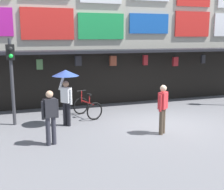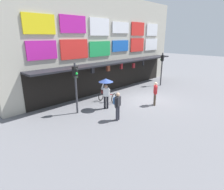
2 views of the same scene
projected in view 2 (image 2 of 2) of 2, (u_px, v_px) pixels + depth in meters
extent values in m
plane|color=slate|center=(147.00, 100.00, 14.52)|extent=(80.00, 80.00, 0.00)
cube|color=#B2AD9E|center=(106.00, 45.00, 16.42)|extent=(18.00, 1.20, 8.00)
cube|color=black|center=(116.00, 62.00, 15.97)|extent=(15.30, 1.40, 0.12)
cube|color=yellow|center=(39.00, 24.00, 11.40)|extent=(2.07, 0.08, 1.20)
cube|color=#B71E93|center=(73.00, 24.00, 13.04)|extent=(2.12, 0.08, 1.18)
cube|color=white|center=(100.00, 27.00, 14.73)|extent=(1.99, 0.08, 1.31)
cube|color=white|center=(121.00, 28.00, 16.39)|extent=(2.08, 0.08, 0.93)
cube|color=red|center=(138.00, 29.00, 18.07)|extent=(1.93, 0.08, 1.22)
cube|color=white|center=(152.00, 30.00, 19.74)|extent=(1.93, 0.08, 1.20)
cube|color=#B71E93|center=(42.00, 50.00, 11.87)|extent=(2.02, 0.08, 1.18)
cube|color=red|center=(75.00, 49.00, 13.55)|extent=(2.31, 0.08, 1.38)
cube|color=green|center=(100.00, 49.00, 15.24)|extent=(2.21, 0.08, 1.19)
cube|color=blue|center=(121.00, 46.00, 16.85)|extent=(2.08, 0.08, 0.95)
cube|color=red|center=(137.00, 45.00, 18.51)|extent=(2.01, 0.08, 1.26)
cube|color=white|center=(151.00, 44.00, 20.18)|extent=(2.19, 0.08, 1.20)
cylinder|color=black|center=(75.00, 70.00, 13.19)|extent=(0.02, 0.02, 0.24)
cube|color=#477042|center=(76.00, 75.00, 13.29)|extent=(0.26, 0.15, 0.43)
cylinder|color=black|center=(92.00, 67.00, 14.48)|extent=(0.02, 0.02, 0.14)
cube|color=#232328|center=(93.00, 70.00, 14.56)|extent=(0.28, 0.17, 0.44)
cylinder|color=black|center=(108.00, 65.00, 15.56)|extent=(0.02, 0.02, 0.16)
cube|color=brown|center=(108.00, 68.00, 15.65)|extent=(0.30, 0.18, 0.46)
cylinder|color=black|center=(121.00, 63.00, 16.66)|extent=(0.02, 0.02, 0.16)
cube|color=maroon|center=(121.00, 66.00, 16.76)|extent=(0.23, 0.14, 0.48)
cylinder|color=black|center=(134.00, 62.00, 17.65)|extent=(0.02, 0.02, 0.27)
cube|color=maroon|center=(134.00, 66.00, 17.76)|extent=(0.26, 0.16, 0.44)
cylinder|color=black|center=(143.00, 60.00, 18.87)|extent=(0.02, 0.02, 0.20)
cube|color=#232328|center=(143.00, 63.00, 18.97)|extent=(0.20, 0.12, 0.44)
cube|color=black|center=(111.00, 77.00, 16.83)|extent=(15.30, 0.04, 2.50)
cylinder|color=#38383D|center=(76.00, 89.00, 11.56)|extent=(0.12, 0.12, 3.20)
cube|color=black|center=(75.00, 71.00, 11.23)|extent=(0.31, 0.27, 0.56)
sphere|color=black|center=(76.00, 69.00, 11.12)|extent=(0.15, 0.15, 0.15)
sphere|color=#19DB3D|center=(77.00, 74.00, 11.20)|extent=(0.15, 0.15, 0.15)
cylinder|color=#38383D|center=(162.00, 69.00, 18.35)|extent=(0.12, 0.12, 3.20)
cube|color=black|center=(162.00, 58.00, 18.03)|extent=(0.33, 0.31, 0.56)
sphere|color=black|center=(161.00, 57.00, 18.05)|extent=(0.15, 0.15, 0.15)
sphere|color=#19DB3D|center=(161.00, 59.00, 18.12)|extent=(0.15, 0.15, 0.15)
torus|color=black|center=(101.00, 96.00, 14.25)|extent=(0.71, 0.27, 0.72)
torus|color=black|center=(114.00, 98.00, 13.75)|extent=(0.71, 0.27, 0.72)
cylinder|color=#B21E1E|center=(107.00, 94.00, 13.93)|extent=(0.34, 0.96, 0.05)
cylinder|color=#B21E1E|center=(109.00, 92.00, 13.80)|extent=(0.04, 0.04, 0.35)
cube|color=black|center=(109.00, 90.00, 13.74)|extent=(0.15, 0.22, 0.06)
cylinder|color=#B21E1E|center=(102.00, 91.00, 14.08)|extent=(0.04, 0.04, 0.50)
cylinder|color=black|center=(102.00, 88.00, 14.01)|extent=(0.43, 0.16, 0.04)
cylinder|color=brown|center=(155.00, 99.00, 13.38)|extent=(0.14, 0.14, 0.88)
cylinder|color=brown|center=(155.00, 100.00, 13.21)|extent=(0.14, 0.14, 0.88)
cube|color=red|center=(155.00, 89.00, 13.08)|extent=(0.42, 0.40, 0.56)
sphere|color=beige|center=(156.00, 84.00, 12.95)|extent=(0.22, 0.22, 0.22)
cylinder|color=red|center=(155.00, 89.00, 13.30)|extent=(0.09, 0.09, 0.56)
cylinder|color=red|center=(156.00, 91.00, 12.88)|extent=(0.09, 0.09, 0.56)
cylinder|color=#2D2D38|center=(118.00, 113.00, 10.96)|extent=(0.14, 0.14, 0.88)
cylinder|color=#2D2D38|center=(117.00, 114.00, 10.81)|extent=(0.14, 0.14, 0.88)
cube|color=#232328|center=(118.00, 101.00, 10.67)|extent=(0.40, 0.29, 0.56)
sphere|color=tan|center=(118.00, 95.00, 10.55)|extent=(0.22, 0.22, 0.22)
cylinder|color=#232328|center=(120.00, 101.00, 10.86)|extent=(0.09, 0.09, 0.56)
cylinder|color=#232328|center=(116.00, 103.00, 10.51)|extent=(0.09, 0.09, 0.56)
cube|color=#2D5693|center=(115.00, 101.00, 10.74)|extent=(0.31, 0.22, 0.40)
cylinder|color=black|center=(107.00, 102.00, 12.65)|extent=(0.14, 0.14, 0.88)
cylinder|color=black|center=(105.00, 102.00, 12.67)|extent=(0.14, 0.14, 0.88)
cube|color=white|center=(106.00, 92.00, 12.44)|extent=(0.40, 0.42, 0.56)
sphere|color=#A87A5B|center=(106.00, 86.00, 12.32)|extent=(0.22, 0.22, 0.22)
cylinder|color=white|center=(109.00, 93.00, 12.44)|extent=(0.09, 0.09, 0.56)
cylinder|color=white|center=(103.00, 86.00, 12.35)|extent=(0.23, 0.09, 0.48)
cylinder|color=#4C3823|center=(103.00, 85.00, 12.31)|extent=(0.02, 0.02, 0.55)
cone|color=#334C99|center=(106.00, 80.00, 12.20)|extent=(0.96, 0.96, 0.22)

